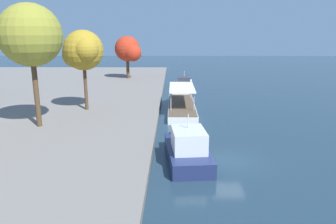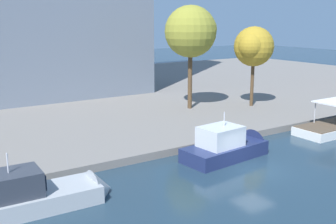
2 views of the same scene
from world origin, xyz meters
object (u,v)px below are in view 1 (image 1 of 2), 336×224
motor_yacht_4 (184,84)px  tree_1 (31,35)px  tree_2 (82,51)px  tour_boat_3 (181,107)px  tree_3 (128,50)px  motor_yacht_2 (186,149)px

motor_yacht_4 → tree_1: (-26.01, 15.12, 8.64)m
tree_1 → tree_2: size_ratio=1.25×
tour_boat_3 → tree_3: 25.66m
tree_3 → motor_yacht_4: bearing=-122.3°
motor_yacht_4 → tree_3: size_ratio=1.11×
motor_yacht_2 → motor_yacht_4: (32.59, -1.00, -0.13)m
motor_yacht_2 → motor_yacht_4: bearing=-7.4°
motor_yacht_2 → tree_2: 18.54m
tree_2 → tree_1: bearing=156.5°
motor_yacht_4 → tree_1: size_ratio=0.79×
motor_yacht_4 → motor_yacht_2: bearing=-178.2°
tree_2 → tree_3: size_ratio=1.12×
motor_yacht_4 → tree_2: bearing=151.4°
motor_yacht_2 → tree_2: tree_2 is taller
motor_yacht_4 → tree_1: bearing=153.4°
motor_yacht_4 → tree_3: bearing=61.3°
tour_boat_3 → tree_1: size_ratio=1.21×
tree_2 → motor_yacht_2: bearing=-139.2°
tree_2 → tour_boat_3: bearing=-73.8°
motor_yacht_2 → tour_boat_3: bearing=-5.8°
tree_1 → motor_yacht_4: bearing=-30.2°
tour_boat_3 → tree_1: 19.44m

